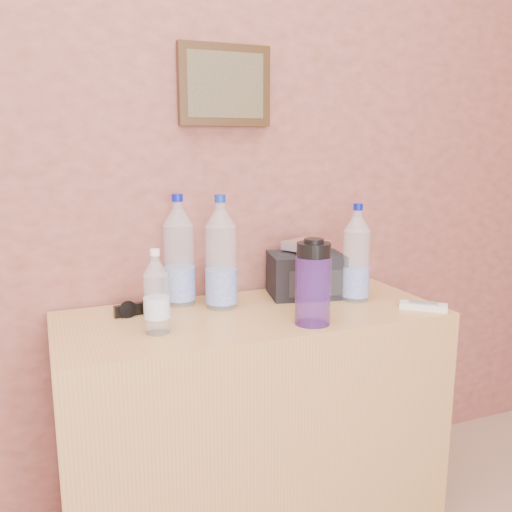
{
  "coord_description": "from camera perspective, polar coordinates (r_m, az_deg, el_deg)",
  "views": [
    {
      "loc": [
        -0.2,
        0.29,
        1.21
      ],
      "look_at": [
        0.37,
        1.71,
        0.9
      ],
      "focal_mm": 38.0,
      "sensor_mm": 36.0,
      "label": 1
    }
  ],
  "objects": [
    {
      "name": "toiletry_bag",
      "position": [
        1.81,
        5.26,
        -1.66
      ],
      "size": [
        0.27,
        0.22,
        0.16
      ],
      "primitive_type": null,
      "rotation": [
        0.0,
        0.0,
        -0.21
      ],
      "color": "black",
      "rests_on": "dresser"
    },
    {
      "name": "ac_remote",
      "position": [
        1.75,
        17.2,
        -5.08
      ],
      "size": [
        0.14,
        0.12,
        0.02
      ],
      "primitive_type": "cube",
      "rotation": [
        0.0,
        0.0,
        -0.7
      ],
      "color": "beige",
      "rests_on": "dresser"
    },
    {
      "name": "pet_large_b",
      "position": [
        1.71,
        -8.1,
        -0.03
      ],
      "size": [
        0.09,
        0.09,
        0.35
      ],
      "rotation": [
        0.0,
        0.0,
        0.32
      ],
      "color": "#CDECFA",
      "rests_on": "dresser"
    },
    {
      "name": "picture_frame",
      "position": [
        1.79,
        -3.31,
        17.49
      ],
      "size": [
        0.3,
        0.03,
        0.25
      ],
      "primitive_type": null,
      "color": "#382311",
      "rests_on": "room_shell"
    },
    {
      "name": "pet_small",
      "position": [
        1.47,
        -10.44,
        -4.22
      ],
      "size": [
        0.07,
        0.07,
        0.23
      ],
      "rotation": [
        0.0,
        0.0,
        -0.17
      ],
      "color": "white",
      "rests_on": "dresser"
    },
    {
      "name": "pet_large_c",
      "position": [
        1.66,
        -3.71,
        -0.25
      ],
      "size": [
        0.1,
        0.1,
        0.35
      ],
      "rotation": [
        0.0,
        0.0,
        -0.35
      ],
      "color": "white",
      "rests_on": "dresser"
    },
    {
      "name": "foil_packet",
      "position": [
        1.78,
        5.36,
        1.18
      ],
      "size": [
        0.17,
        0.16,
        0.03
      ],
      "primitive_type": "cube",
      "rotation": [
        0.0,
        0.0,
        0.45
      ],
      "color": "silver",
      "rests_on": "toiletry_bag"
    },
    {
      "name": "pet_large_d",
      "position": [
        1.77,
        10.49,
        -0.22
      ],
      "size": [
        0.09,
        0.09,
        0.31
      ],
      "rotation": [
        0.0,
        0.0,
        -0.01
      ],
      "color": "white",
      "rests_on": "dresser"
    },
    {
      "name": "sunglasses",
      "position": [
        1.66,
        -12.41,
        -5.44
      ],
      "size": [
        0.14,
        0.07,
        0.04
      ],
      "primitive_type": null,
      "rotation": [
        0.0,
        0.0,
        0.17
      ],
      "color": "black",
      "rests_on": "dresser"
    },
    {
      "name": "dresser",
      "position": [
        1.78,
        -0.38,
        -17.08
      ],
      "size": [
        1.15,
        0.48,
        0.72
      ],
      "primitive_type": "cube",
      "color": "tan",
      "rests_on": "ground"
    },
    {
      "name": "nalgene_bottle",
      "position": [
        1.52,
        6.02,
        -2.79
      ],
      "size": [
        0.1,
        0.1,
        0.24
      ],
      "rotation": [
        0.0,
        0.0,
        -0.22
      ],
      "color": "#512483",
      "rests_on": "dresser"
    }
  ]
}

